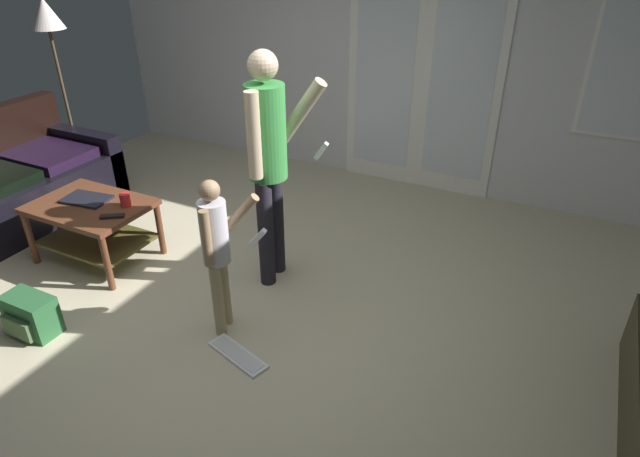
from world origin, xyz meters
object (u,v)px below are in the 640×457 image
object	(u,v)px
person_adult	(269,152)
laptop_closed	(87,199)
coffee_table	(93,219)
backpack	(31,315)
floor_lamp	(48,25)
cup_near_edge	(125,200)
loose_keyboard	(238,355)
tv_remote_black	(112,216)
person_child	(217,245)

from	to	relation	value
person_adult	laptop_closed	bearing A→B (deg)	-165.62
coffee_table	backpack	xyz separation A→B (m)	(0.30, -0.86, -0.22)
floor_lamp	cup_near_edge	world-z (taller)	floor_lamp
backpack	loose_keyboard	distance (m)	1.39
loose_keyboard	tv_remote_black	size ratio (longest dim) A/B	2.70
backpack	laptop_closed	distance (m)	1.03
person_adult	tv_remote_black	bearing A→B (deg)	-155.08
cup_near_edge	loose_keyboard	bearing A→B (deg)	-22.69
cup_near_edge	tv_remote_black	size ratio (longest dim) A/B	0.59
person_adult	backpack	distance (m)	1.87
person_adult	floor_lamp	size ratio (longest dim) A/B	0.95
floor_lamp	backpack	world-z (taller)	floor_lamp
loose_keyboard	tv_remote_black	bearing A→B (deg)	163.83
person_adult	floor_lamp	distance (m)	3.03
laptop_closed	cup_near_edge	size ratio (longest dim) A/B	3.50
coffee_table	loose_keyboard	xyz separation A→B (m)	(1.63, -0.46, -0.34)
person_adult	cup_near_edge	distance (m)	1.23
floor_lamp	cup_near_edge	bearing A→B (deg)	-31.09
backpack	cup_near_edge	distance (m)	1.04
laptop_closed	tv_remote_black	size ratio (longest dim) A/B	2.07
backpack	tv_remote_black	world-z (taller)	tv_remote_black
person_adult	floor_lamp	bearing A→B (deg)	164.93
person_child	tv_remote_black	bearing A→B (deg)	170.49
coffee_table	person_child	xyz separation A→B (m)	(1.40, -0.26, 0.29)
person_child	floor_lamp	world-z (taller)	floor_lamp
backpack	tv_remote_black	distance (m)	0.86
person_adult	floor_lamp	xyz separation A→B (m)	(-2.89, 0.78, 0.50)
person_adult	tv_remote_black	size ratio (longest dim) A/B	9.84
loose_keyboard	laptop_closed	xyz separation A→B (m)	(-1.69, 0.50, 0.48)
coffee_table	floor_lamp	distance (m)	2.24
coffee_table	laptop_closed	bearing A→B (deg)	150.62
person_adult	person_child	bearing A→B (deg)	-88.23
loose_keyboard	laptop_closed	size ratio (longest dim) A/B	1.30
backpack	loose_keyboard	bearing A→B (deg)	16.74
person_child	floor_lamp	bearing A→B (deg)	153.57
person_child	cup_near_edge	world-z (taller)	person_child
person_adult	coffee_table	bearing A→B (deg)	-163.59
laptop_closed	person_adult	bearing A→B (deg)	6.46
person_adult	backpack	bearing A→B (deg)	-130.35
backpack	tv_remote_black	size ratio (longest dim) A/B	2.00
floor_lamp	laptop_closed	bearing A→B (deg)	-38.37
floor_lamp	loose_keyboard	bearing A→B (deg)	-27.64
cup_near_edge	tv_remote_black	xyz separation A→B (m)	(0.05, -0.19, -0.04)
floor_lamp	loose_keyboard	distance (m)	3.85
coffee_table	floor_lamp	bearing A→B (deg)	141.97
coffee_table	laptop_closed	distance (m)	0.16
person_adult	person_child	world-z (taller)	person_adult
person_adult	loose_keyboard	distance (m)	1.34
backpack	cup_near_edge	world-z (taller)	cup_near_edge
coffee_table	tv_remote_black	xyz separation A→B (m)	(0.32, -0.08, 0.14)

